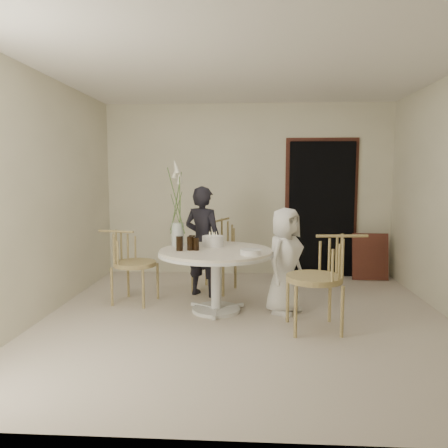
# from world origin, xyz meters

# --- Properties ---
(ground) EXTENTS (4.50, 4.50, 0.00)m
(ground) POSITION_xyz_m (0.00, 0.00, 0.00)
(ground) COLOR beige
(ground) RESTS_ON ground
(room_shell) EXTENTS (4.50, 4.50, 4.50)m
(room_shell) POSITION_xyz_m (0.00, 0.00, 1.62)
(room_shell) COLOR white
(room_shell) RESTS_ON ground
(doorway) EXTENTS (1.00, 0.10, 2.10)m
(doorway) POSITION_xyz_m (1.15, 2.19, 1.05)
(doorway) COLOR black
(doorway) RESTS_ON ground
(door_trim) EXTENTS (1.12, 0.03, 2.22)m
(door_trim) POSITION_xyz_m (1.15, 2.23, 1.11)
(door_trim) COLOR #5E2920
(door_trim) RESTS_ON ground
(table) EXTENTS (1.33, 1.33, 0.73)m
(table) POSITION_xyz_m (-0.35, 0.25, 0.62)
(table) COLOR silver
(table) RESTS_ON ground
(picture_frame) EXTENTS (0.54, 0.18, 0.71)m
(picture_frame) POSITION_xyz_m (1.86, 1.95, 0.35)
(picture_frame) COLOR #5E2920
(picture_frame) RESTS_ON ground
(chair_far) EXTENTS (0.66, 0.69, 0.98)m
(chair_far) POSITION_xyz_m (-0.40, 1.30, 0.63)
(chair_far) COLOR tan
(chair_far) RESTS_ON ground
(chair_right) EXTENTS (0.63, 0.59, 1.00)m
(chair_right) POSITION_xyz_m (0.84, -0.28, 0.64)
(chair_right) COLOR tan
(chair_right) RESTS_ON ground
(chair_left) EXTENTS (0.60, 0.57, 0.91)m
(chair_left) POSITION_xyz_m (-1.51, 0.57, 0.59)
(chair_left) COLOR tan
(chair_left) RESTS_ON ground
(girl) EXTENTS (0.62, 0.53, 1.44)m
(girl) POSITION_xyz_m (-0.58, 0.93, 0.72)
(girl) COLOR black
(girl) RESTS_ON ground
(boy) EXTENTS (0.66, 0.71, 1.22)m
(boy) POSITION_xyz_m (0.44, 0.25, 0.61)
(boy) COLOR white
(boy) RESTS_ON ground
(birthday_cake) EXTENTS (0.26, 0.26, 0.17)m
(birthday_cake) POSITION_xyz_m (-0.41, 0.49, 0.79)
(birthday_cake) COLOR silver
(birthday_cake) RESTS_ON table
(cola_tumbler_a) EXTENTS (0.07, 0.07, 0.16)m
(cola_tumbler_a) POSITION_xyz_m (-0.64, 0.19, 0.81)
(cola_tumbler_a) COLOR black
(cola_tumbler_a) RESTS_ON table
(cola_tumbler_b) EXTENTS (0.08, 0.08, 0.15)m
(cola_tumbler_b) POSITION_xyz_m (-0.58, 0.19, 0.80)
(cola_tumbler_b) COLOR black
(cola_tumbler_b) RESTS_ON table
(cola_tumbler_c) EXTENTS (0.08, 0.08, 0.17)m
(cola_tumbler_c) POSITION_xyz_m (-0.76, 0.16, 0.81)
(cola_tumbler_c) COLOR black
(cola_tumbler_c) RESTS_ON table
(cola_tumbler_d) EXTENTS (0.09, 0.09, 0.15)m
(cola_tumbler_d) POSITION_xyz_m (-0.64, 0.35, 0.81)
(cola_tumbler_d) COLOR black
(cola_tumbler_d) RESTS_ON table
(plate_stack) EXTENTS (0.24, 0.24, 0.06)m
(plate_stack) POSITION_xyz_m (0.05, -0.05, 0.76)
(plate_stack) COLOR white
(plate_stack) RESTS_ON table
(flower_vase) EXTENTS (0.15, 0.15, 1.05)m
(flower_vase) POSITION_xyz_m (-0.84, 0.51, 1.10)
(flower_vase) COLOR silver
(flower_vase) RESTS_ON table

